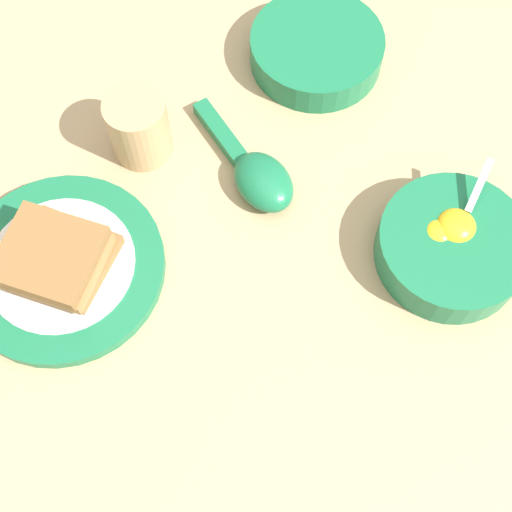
{
  "coord_description": "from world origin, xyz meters",
  "views": [
    {
      "loc": [
        -0.4,
        -0.05,
        0.65
      ],
      "look_at": [
        -0.13,
        0.04,
        0.02
      ],
      "focal_mm": 50.0,
      "sensor_mm": 36.0,
      "label": 1
    }
  ],
  "objects_px": {
    "toast_plate": "(62,267)",
    "soup_spoon": "(257,174)",
    "drinking_cup": "(138,126)",
    "toast_sandwich": "(56,258)",
    "congee_bowl": "(317,48)",
    "egg_bowl": "(451,246)"
  },
  "relations": [
    {
      "from": "soup_spoon",
      "to": "drinking_cup",
      "type": "bearing_deg",
      "value": 90.15
    },
    {
      "from": "toast_sandwich",
      "to": "congee_bowl",
      "type": "xyz_separation_m",
      "value": [
        0.34,
        -0.15,
        -0.01
      ]
    },
    {
      "from": "toast_plate",
      "to": "toast_sandwich",
      "type": "bearing_deg",
      "value": -142.27
    },
    {
      "from": "egg_bowl",
      "to": "toast_plate",
      "type": "distance_m",
      "value": 0.38
    },
    {
      "from": "soup_spoon",
      "to": "congee_bowl",
      "type": "xyz_separation_m",
      "value": [
        0.17,
        -0.01,
        0.0
      ]
    },
    {
      "from": "soup_spoon",
      "to": "congee_bowl",
      "type": "bearing_deg",
      "value": -3.05
    },
    {
      "from": "congee_bowl",
      "to": "drinking_cup",
      "type": "xyz_separation_m",
      "value": [
        -0.17,
        0.14,
        0.02
      ]
    },
    {
      "from": "egg_bowl",
      "to": "congee_bowl",
      "type": "relative_size",
      "value": 1.03
    },
    {
      "from": "toast_plate",
      "to": "soup_spoon",
      "type": "bearing_deg",
      "value": -42.79
    },
    {
      "from": "congee_bowl",
      "to": "toast_sandwich",
      "type": "bearing_deg",
      "value": 155.25
    },
    {
      "from": "egg_bowl",
      "to": "toast_plate",
      "type": "xyz_separation_m",
      "value": [
        -0.14,
        0.35,
        -0.01
      ]
    },
    {
      "from": "congee_bowl",
      "to": "egg_bowl",
      "type": "bearing_deg",
      "value": -134.12
    },
    {
      "from": "toast_sandwich",
      "to": "congee_bowl",
      "type": "bearing_deg",
      "value": -24.75
    },
    {
      "from": "soup_spoon",
      "to": "toast_plate",
      "type": "bearing_deg",
      "value": 137.21
    },
    {
      "from": "egg_bowl",
      "to": "drinking_cup",
      "type": "height_order",
      "value": "drinking_cup"
    },
    {
      "from": "toast_sandwich",
      "to": "drinking_cup",
      "type": "xyz_separation_m",
      "value": [
        0.16,
        -0.02,
        0.0
      ]
    },
    {
      "from": "toast_plate",
      "to": "soup_spoon",
      "type": "xyz_separation_m",
      "value": [
        0.16,
        -0.15,
        0.01
      ]
    },
    {
      "from": "egg_bowl",
      "to": "toast_sandwich",
      "type": "xyz_separation_m",
      "value": [
        -0.14,
        0.35,
        0.01
      ]
    },
    {
      "from": "egg_bowl",
      "to": "congee_bowl",
      "type": "height_order",
      "value": "egg_bowl"
    },
    {
      "from": "toast_sandwich",
      "to": "drinking_cup",
      "type": "bearing_deg",
      "value": -5.77
    },
    {
      "from": "egg_bowl",
      "to": "toast_sandwich",
      "type": "distance_m",
      "value": 0.38
    },
    {
      "from": "toast_plate",
      "to": "congee_bowl",
      "type": "height_order",
      "value": "congee_bowl"
    }
  ]
}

